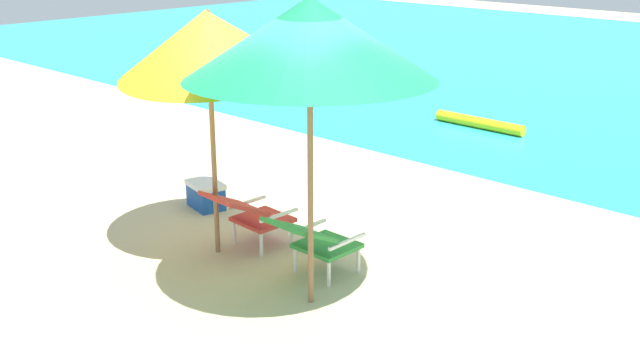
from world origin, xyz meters
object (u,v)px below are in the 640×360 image
object	(u,v)px
beach_umbrella_left	(208,43)
cooler_box	(206,195)
swim_buoy	(479,123)
lounge_chair_right	(314,239)
beach_umbrella_right	(310,39)
lounge_chair_left	(250,212)

from	to	relation	value
beach_umbrella_left	cooler_box	size ratio (longest dim) A/B	4.79
swim_buoy	cooler_box	distance (m)	5.40
lounge_chair_right	cooler_box	xyz separation A→B (m)	(-2.24, 0.49, -0.24)
swim_buoy	beach_umbrella_right	bearing A→B (deg)	-70.93
swim_buoy	beach_umbrella_left	size ratio (longest dim) A/B	0.63
beach_umbrella_right	lounge_chair_right	bearing A→B (deg)	129.78
lounge_chair_right	beach_umbrella_left	size ratio (longest dim) A/B	0.35
beach_umbrella_left	beach_umbrella_right	bearing A→B (deg)	-5.33
beach_umbrella_left	cooler_box	xyz separation A→B (m)	(-1.09, 0.72, -1.97)
lounge_chair_left	beach_umbrella_left	world-z (taller)	beach_umbrella_left
lounge_chair_left	swim_buoy	bearing A→B (deg)	98.75
cooler_box	lounge_chair_left	bearing A→B (deg)	-19.29
beach_umbrella_right	cooler_box	distance (m)	3.45
lounge_chair_left	beach_umbrella_right	distance (m)	2.34
swim_buoy	beach_umbrella_left	bearing A→B (deg)	-83.43
swim_buoy	lounge_chair_right	size ratio (longest dim) A/B	1.82
swim_buoy	beach_umbrella_right	xyz separation A→B (m)	(2.16, -6.24, 2.23)
beach_umbrella_left	beach_umbrella_right	distance (m)	1.47
lounge_chair_right	cooler_box	world-z (taller)	lounge_chair_right
swim_buoy	lounge_chair_right	distance (m)	6.17
beach_umbrella_right	cooler_box	bearing A→B (deg)	161.32
swim_buoy	lounge_chair_left	distance (m)	5.91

